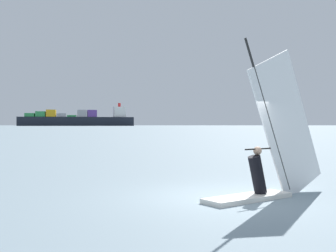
{
  "coord_description": "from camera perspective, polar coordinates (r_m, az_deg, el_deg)",
  "views": [
    {
      "loc": [
        -4.93,
        -9.36,
        1.9
      ],
      "look_at": [
        1.86,
        9.22,
        1.83
      ],
      "focal_mm": 44.08,
      "sensor_mm": 36.0,
      "label": 1
    }
  ],
  "objects": [
    {
      "name": "ground_plane",
      "position": [
        10.75,
        7.68,
        -9.99
      ],
      "size": [
        4000.0,
        4000.0,
        0.0
      ],
      "primitive_type": "plane",
      "color": "gray"
    },
    {
      "name": "windsurfer",
      "position": [
        11.16,
        13.81,
        -4.07
      ],
      "size": [
        4.27,
        1.55,
        4.3
      ],
      "rotation": [
        0.0,
        0.0,
        3.41
      ],
      "color": "white",
      "rests_on": "ground_plane"
    },
    {
      "name": "cargo_ship",
      "position": [
        626.18,
        -12.44,
        0.92
      ],
      "size": [
        168.57,
        51.48,
        34.55
      ],
      "rotation": [
        0.0,
        0.0,
        3.02
      ],
      "color": "black",
      "rests_on": "ground_plane"
    },
    {
      "name": "distant_headland",
      "position": [
        1559.33,
        -3.03,
        0.88
      ],
      "size": [
        1067.15,
        337.99,
        40.98
      ],
      "primitive_type": "cube",
      "rotation": [
        0.0,
        0.0,
        -0.01
      ],
      "color": "#756B56",
      "rests_on": "ground_plane"
    }
  ]
}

